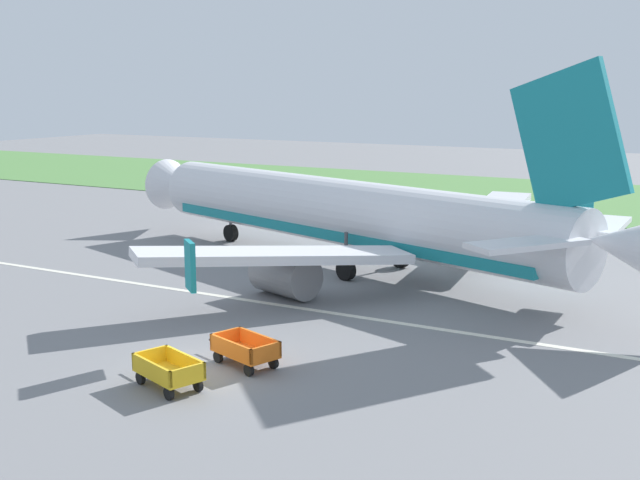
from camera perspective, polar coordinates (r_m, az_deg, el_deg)
The scene contains 6 objects.
ground_plane at distance 29.93m, azimuth -8.85°, elevation -8.94°, with size 220.00×220.00×0.00m, color slate.
grass_strip at distance 77.07m, azimuth 15.42°, elevation 2.98°, with size 220.00×28.00×0.06m, color #518442.
apron_stripe at distance 36.82m, azimuth -0.62°, elevation -5.01°, with size 120.00×0.36×0.01m, color silver.
airplane at distance 44.38m, azimuth 2.55°, elevation 1.75°, with size 36.76×29.87×11.34m.
baggage_cart_nearest at distance 27.94m, azimuth -10.78°, elevation -9.16°, with size 3.59×2.17×1.07m.
baggage_cart_second_in_row at distance 29.66m, azimuth -5.37°, elevation -7.81°, with size 3.60×2.14×1.07m.
Camera 1 is at (17.33, -22.23, 10.07)m, focal length 44.79 mm.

